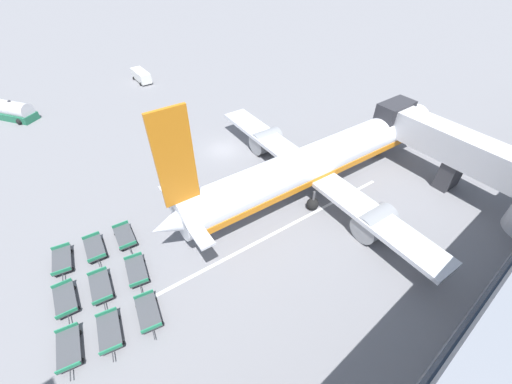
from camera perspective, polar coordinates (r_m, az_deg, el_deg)
name	(u,v)px	position (r m, az deg, el deg)	size (l,w,h in m)	color
ground_plane	(224,150)	(41.06, -5.90, 7.64)	(500.00, 500.00, 0.00)	gray
jet_bridge	(480,165)	(38.34, 35.65, 4.03)	(20.18, 5.73, 6.67)	silver
airplane	(316,162)	(33.92, 10.88, 5.31)	(31.60, 36.48, 13.24)	silver
fuel_tanker_primary	(8,110)	(60.29, -38.36, 11.61)	(9.32, 7.12, 2.94)	#2D8C5B
service_van	(141,76)	(64.39, -20.15, 19.24)	(5.32, 2.55, 1.92)	white
baggage_dolly_row_near_col_a	(62,260)	(31.96, -31.80, -10.53)	(3.78, 2.14, 0.92)	#424449
baggage_dolly_row_near_col_b	(65,300)	(29.22, -31.36, -16.39)	(3.77, 1.90, 0.92)	#424449
baggage_dolly_row_near_col_c	(69,349)	(26.88, -30.89, -23.26)	(3.78, 2.13, 0.92)	#424449
baggage_dolly_row_mid_a_col_a	(95,248)	(31.55, -27.27, -9.10)	(3.77, 1.91, 0.92)	#424449
baggage_dolly_row_mid_a_col_b	(101,287)	(28.66, -26.39, -15.21)	(3.78, 2.02, 0.92)	#424449
baggage_dolly_row_mid_a_col_c	(109,332)	(26.28, -25.10, -22.04)	(3.78, 2.16, 0.92)	#424449
baggage_dolly_row_mid_b_col_a	(125,237)	(31.43, -22.75, -7.47)	(3.77, 1.91, 0.92)	#424449
baggage_dolly_row_mid_b_col_b	(137,271)	(28.49, -20.88, -13.27)	(3.78, 2.16, 0.92)	#424449
baggage_dolly_row_mid_b_col_c	(148,313)	(26.06, -19.02, -20.01)	(3.78, 2.15, 0.92)	#424449
stand_guidance_stripe	(280,230)	(30.27, 4.44, -6.91)	(3.00, 26.44, 0.01)	white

